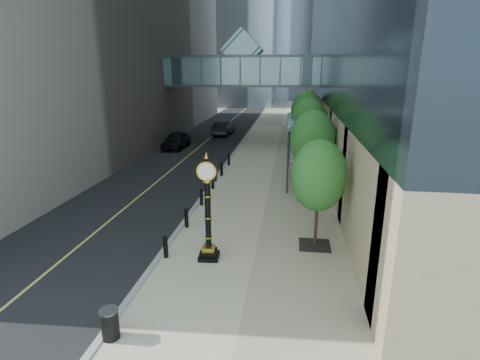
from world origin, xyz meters
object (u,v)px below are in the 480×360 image
at_px(pedestrian, 293,167).
at_px(trash_bin, 110,325).
at_px(car_far, 224,128).
at_px(car_near, 176,140).
at_px(street_clock, 208,216).

bearing_deg(pedestrian, trash_bin, 70.67).
xyz_separation_m(pedestrian, car_far, (-8.41, 18.43, -0.13)).
relative_size(trash_bin, pedestrian, 0.48).
bearing_deg(car_far, trash_bin, 98.81).
bearing_deg(car_near, car_far, 70.89).
bearing_deg(street_clock, car_far, 94.74).
relative_size(trash_bin, car_near, 0.19).
bearing_deg(car_near, street_clock, -67.51).
xyz_separation_m(trash_bin, car_near, (-6.43, 27.29, 0.33)).
distance_m(trash_bin, car_far, 35.97).
height_order(street_clock, car_far, street_clock).
relative_size(street_clock, car_far, 0.86).
xyz_separation_m(street_clock, car_near, (-8.25, 22.12, -1.14)).
xyz_separation_m(street_clock, trash_bin, (-1.82, -5.17, -1.47)).
bearing_deg(trash_bin, pedestrian, 73.11).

